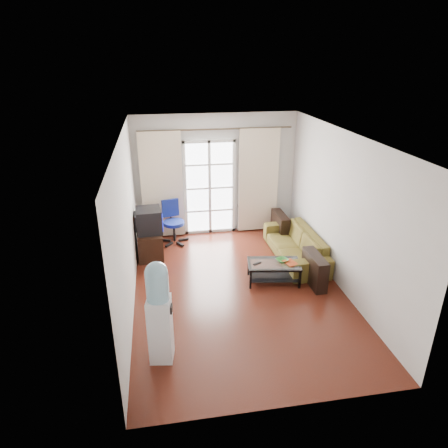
# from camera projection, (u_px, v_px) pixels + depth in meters

# --- Properties ---
(floor) EXTENTS (5.20, 5.20, 0.00)m
(floor) POSITION_uv_depth(u_px,v_px,m) (238.00, 289.00, 7.06)
(floor) COLOR #511F13
(floor) RESTS_ON ground
(ceiling) EXTENTS (5.20, 5.20, 0.00)m
(ceiling) POSITION_uv_depth(u_px,v_px,m) (241.00, 136.00, 6.00)
(ceiling) COLOR white
(ceiling) RESTS_ON wall_back
(wall_back) EXTENTS (3.60, 0.02, 2.70)m
(wall_back) POSITION_uv_depth(u_px,v_px,m) (216.00, 175.00, 8.88)
(wall_back) COLOR beige
(wall_back) RESTS_ON floor
(wall_front) EXTENTS (3.60, 0.02, 2.70)m
(wall_front) POSITION_uv_depth(u_px,v_px,m) (290.00, 312.00, 4.17)
(wall_front) COLOR beige
(wall_front) RESTS_ON floor
(wall_left) EXTENTS (0.02, 5.20, 2.70)m
(wall_left) POSITION_uv_depth(u_px,v_px,m) (127.00, 226.00, 6.25)
(wall_left) COLOR beige
(wall_left) RESTS_ON floor
(wall_right) EXTENTS (0.02, 5.20, 2.70)m
(wall_right) POSITION_uv_depth(u_px,v_px,m) (343.00, 212.00, 6.80)
(wall_right) COLOR beige
(wall_right) RESTS_ON floor
(french_door) EXTENTS (1.16, 0.06, 2.15)m
(french_door) POSITION_uv_depth(u_px,v_px,m) (210.00, 188.00, 8.92)
(french_door) COLOR white
(french_door) RESTS_ON wall_back
(curtain_rod) EXTENTS (3.30, 0.04, 0.04)m
(curtain_rod) POSITION_uv_depth(u_px,v_px,m) (216.00, 129.00, 8.39)
(curtain_rod) COLOR #4C3F2D
(curtain_rod) RESTS_ON wall_back
(curtain_left) EXTENTS (0.90, 0.07, 2.35)m
(curtain_left) POSITION_uv_depth(u_px,v_px,m) (162.00, 186.00, 8.65)
(curtain_left) COLOR beige
(curtain_left) RESTS_ON curtain_rod
(curtain_right) EXTENTS (0.90, 0.07, 2.35)m
(curtain_right) POSITION_uv_depth(u_px,v_px,m) (258.00, 181.00, 8.98)
(curtain_right) COLOR beige
(curtain_right) RESTS_ON curtain_rod
(radiator) EXTENTS (0.64, 0.12, 0.64)m
(radiator) POSITION_uv_depth(u_px,v_px,m) (251.00, 217.00, 9.32)
(radiator) COLOR gray
(radiator) RESTS_ON floor
(sofa) EXTENTS (2.01, 0.83, 0.58)m
(sofa) POSITION_uv_depth(u_px,v_px,m) (295.00, 245.00, 8.04)
(sofa) COLOR brown
(sofa) RESTS_ON floor
(coffee_table) EXTENTS (1.00, 0.67, 0.38)m
(coffee_table) POSITION_uv_depth(u_px,v_px,m) (274.00, 269.00, 7.22)
(coffee_table) COLOR silver
(coffee_table) RESTS_ON floor
(bowl) EXTENTS (0.37, 0.37, 0.05)m
(bowl) POSITION_uv_depth(u_px,v_px,m) (282.00, 260.00, 7.21)
(bowl) COLOR #2D7C3E
(bowl) RESTS_ON coffee_table
(book) EXTENTS (0.34, 0.37, 0.02)m
(book) POSITION_uv_depth(u_px,v_px,m) (286.00, 264.00, 7.11)
(book) COLOR #A53014
(book) RESTS_ON coffee_table
(remote) EXTENTS (0.17, 0.12, 0.02)m
(remote) POSITION_uv_depth(u_px,v_px,m) (257.00, 263.00, 7.13)
(remote) COLOR black
(remote) RESTS_ON coffee_table
(tv_stand) EXTENTS (0.54, 0.76, 0.54)m
(tv_stand) POSITION_uv_depth(u_px,v_px,m) (150.00, 244.00, 8.12)
(tv_stand) COLOR black
(tv_stand) RESTS_ON floor
(crt_tv) EXTENTS (0.57, 0.56, 0.49)m
(crt_tv) POSITION_uv_depth(u_px,v_px,m) (148.00, 221.00, 7.94)
(crt_tv) COLOR black
(crt_tv) RESTS_ON tv_stand
(task_chair) EXTENTS (0.78, 0.78, 0.94)m
(task_chair) POSITION_uv_depth(u_px,v_px,m) (174.00, 230.00, 8.74)
(task_chair) COLOR black
(task_chair) RESTS_ON floor
(water_cooler) EXTENTS (0.35, 0.34, 1.48)m
(water_cooler) POSITION_uv_depth(u_px,v_px,m) (159.00, 311.00, 5.17)
(water_cooler) COLOR silver
(water_cooler) RESTS_ON floor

